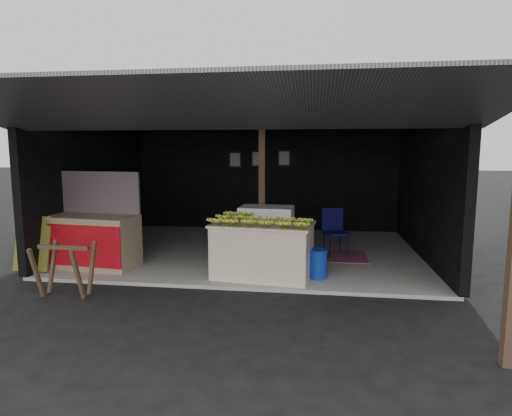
# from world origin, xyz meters

# --- Properties ---
(ground) EXTENTS (80.00, 80.00, 0.00)m
(ground) POSITION_xyz_m (0.00, 0.00, 0.00)
(ground) COLOR black
(ground) RESTS_ON ground
(concrete_slab) EXTENTS (7.00, 5.00, 0.06)m
(concrete_slab) POSITION_xyz_m (0.00, 2.50, 0.03)
(concrete_slab) COLOR gray
(concrete_slab) RESTS_ON ground
(shophouse) EXTENTS (7.40, 7.29, 3.02)m
(shophouse) POSITION_xyz_m (0.00, 2.82, 2.10)
(shophouse) COLOR black
(shophouse) RESTS_ON ground
(banana_table) EXTENTS (1.76, 1.20, 0.91)m
(banana_table) POSITION_xyz_m (0.48, 0.64, 0.52)
(banana_table) COLOR beige
(banana_table) RESTS_ON concrete_slab
(banana_pile) EXTENTS (1.62, 1.09, 0.18)m
(banana_pile) POSITION_xyz_m (0.48, 0.64, 1.06)
(banana_pile) COLOR gold
(banana_pile) RESTS_ON banana_table
(white_crate) EXTENTS (1.00, 0.70, 1.08)m
(white_crate) POSITION_xyz_m (0.44, 1.45, 0.60)
(white_crate) COLOR white
(white_crate) RESTS_ON concrete_slab
(neighbor_stall) EXTENTS (1.73, 0.92, 1.72)m
(neighbor_stall) POSITION_xyz_m (-2.70, 0.81, 0.57)
(neighbor_stall) COLOR #998466
(neighbor_stall) RESTS_ON concrete_slab
(green_signboard) EXTENTS (0.65, 0.28, 0.95)m
(green_signboard) POSITION_xyz_m (-3.58, 0.41, 0.54)
(green_signboard) COLOR black
(green_signboard) RESTS_ON concrete_slab
(sawhorse) EXTENTS (0.80, 0.69, 0.78)m
(sawhorse) POSITION_xyz_m (-2.34, -0.61, 0.50)
(sawhorse) COLOR brown
(sawhorse) RESTS_ON ground
(water_barrel) EXTENTS (0.31, 0.31, 0.45)m
(water_barrel) POSITION_xyz_m (1.39, 0.66, 0.29)
(water_barrel) COLOR #0D3099
(water_barrel) RESTS_ON concrete_slab
(plastic_chair) EXTENTS (0.57, 0.57, 0.94)m
(plastic_chair) POSITION_xyz_m (1.72, 2.31, 0.62)
(plastic_chair) COLOR #0B0A3C
(plastic_chair) RESTS_ON concrete_slab
(magenta_rug) EXTENTS (1.52, 1.02, 0.01)m
(magenta_rug) POSITION_xyz_m (1.62, 2.17, 0.07)
(magenta_rug) COLOR #741953
(magenta_rug) RESTS_ON concrete_slab
(picture_frames) EXTENTS (1.62, 0.04, 0.46)m
(picture_frames) POSITION_xyz_m (-0.17, 4.89, 1.93)
(picture_frames) COLOR black
(picture_frames) RESTS_ON shophouse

